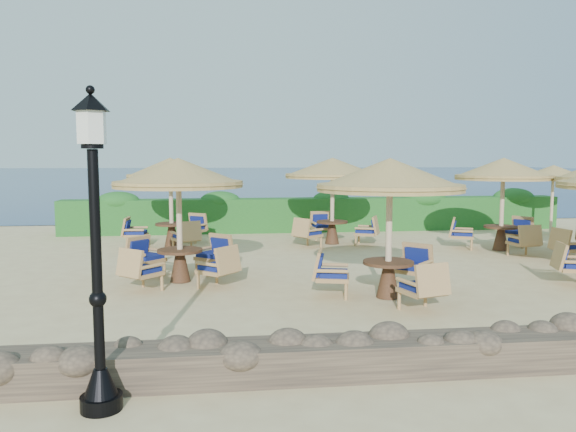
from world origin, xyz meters
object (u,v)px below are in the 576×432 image
at_px(cafe_set_4, 332,181).
at_px(cafe_set_3, 171,185).
at_px(lamp_post, 97,266).
at_px(cafe_set_5, 503,185).
at_px(extra_parasol, 553,172).
at_px(cafe_set_1, 390,198).
at_px(cafe_set_0, 179,198).

bearing_deg(cafe_set_4, cafe_set_3, 179.69).
height_order(lamp_post, cafe_set_5, lamp_post).
xyz_separation_m(lamp_post, cafe_set_4, (4.72, 10.97, 0.39)).
relative_size(lamp_post, cafe_set_3, 1.20).
xyz_separation_m(extra_parasol, cafe_set_3, (-12.75, -1.00, -0.32)).
xyz_separation_m(extra_parasol, cafe_set_4, (-7.88, -1.03, -0.23)).
height_order(cafe_set_4, cafe_set_5, same).
distance_m(extra_parasol, cafe_set_1, 11.25).
height_order(extra_parasol, cafe_set_4, cafe_set_4).
distance_m(lamp_post, cafe_set_4, 11.95).
bearing_deg(cafe_set_4, cafe_set_5, -21.71).
distance_m(extra_parasol, cafe_set_4, 7.95).
relative_size(lamp_post, cafe_set_0, 1.20).
distance_m(cafe_set_3, cafe_set_5, 9.61).
height_order(cafe_set_0, cafe_set_1, same).
relative_size(cafe_set_4, cafe_set_5, 1.06).
distance_m(cafe_set_0, cafe_set_3, 4.89).
xyz_separation_m(cafe_set_3, cafe_set_4, (4.87, -0.03, 0.09)).
relative_size(cafe_set_0, cafe_set_3, 1.00).
height_order(extra_parasol, cafe_set_3, cafe_set_3).
bearing_deg(cafe_set_0, cafe_set_1, -25.07).
bearing_deg(cafe_set_5, cafe_set_3, 168.95).
distance_m(lamp_post, cafe_set_0, 6.16).
height_order(cafe_set_1, cafe_set_5, same).
relative_size(extra_parasol, cafe_set_5, 0.86).
bearing_deg(cafe_set_3, lamp_post, -89.21).
relative_size(cafe_set_1, cafe_set_4, 0.96).
relative_size(extra_parasol, cafe_set_0, 0.87).
xyz_separation_m(extra_parasol, cafe_set_0, (-12.18, -5.86, -0.36)).
bearing_deg(cafe_set_3, extra_parasol, 4.49).
distance_m(lamp_post, cafe_set_1, 6.16).
height_order(lamp_post, extra_parasol, lamp_post).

